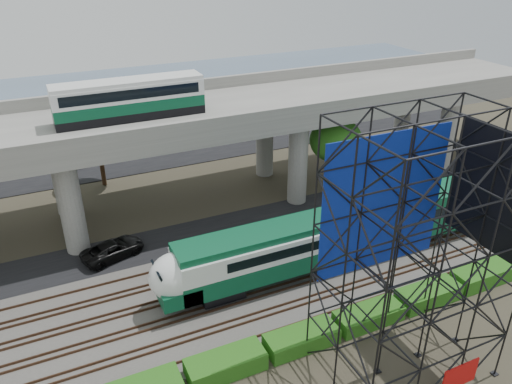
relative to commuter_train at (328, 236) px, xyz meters
name	(u,v)px	position (x,y,z in m)	size (l,w,h in m)	color
ground	(257,308)	(-6.73, -2.00, -2.88)	(140.00, 140.00, 0.00)	#474233
ballast_bed	(245,290)	(-6.73, 0.00, -2.78)	(90.00, 12.00, 0.20)	slate
service_road	(205,234)	(-6.73, 8.50, -2.84)	(90.00, 5.00, 0.08)	black
parking_lot	(140,143)	(-6.73, 32.00, -2.84)	(90.00, 18.00, 0.08)	black
harbor_water	(108,98)	(-6.73, 54.00, -2.87)	(140.00, 40.00, 0.03)	#465C73
rail_tracks	(245,288)	(-6.73, 0.00, -2.60)	(90.00, 9.52, 0.16)	#472D1E
commuter_train	(328,236)	(0.00, 0.00, 0.00)	(29.30, 3.06, 4.30)	black
overpass	(176,123)	(-7.02, 14.00, 5.33)	(80.00, 12.00, 12.40)	#9E9B93
scaffold_tower	(416,258)	(-1.28, -9.98, 4.59)	(9.36, 6.36, 15.00)	black
hedge_strip	(302,338)	(-5.73, -6.30, -2.32)	(34.60, 1.80, 1.20)	#235E15
trees	(128,159)	(-11.40, 14.17, 2.69)	(40.94, 16.94, 7.69)	#382314
suv	(113,249)	(-14.37, 8.25, -2.12)	(2.27, 4.93, 1.37)	black
parked_cars	(140,139)	(-6.75, 31.49, -2.18)	(35.15, 9.50, 1.32)	silver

